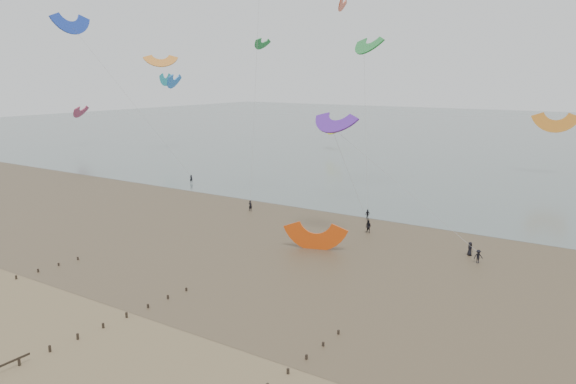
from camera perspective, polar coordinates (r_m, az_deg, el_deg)
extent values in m
plane|color=brown|center=(56.11, -22.05, -12.26)|extent=(500.00, 500.00, 0.00)
plane|color=#475654|center=(233.08, 22.91, 5.47)|extent=(500.00, 500.00, 0.00)
plane|color=#473A28|center=(79.56, -0.85, -4.28)|extent=(500.00, 500.00, 0.00)
ellipsoid|color=slate|center=(82.14, -16.57, -4.27)|extent=(23.60, 14.36, 0.01)
ellipsoid|color=slate|center=(76.29, 7.92, -5.11)|extent=(33.64, 18.32, 0.01)
ellipsoid|color=slate|center=(109.79, -16.78, -0.28)|extent=(26.95, 14.22, 0.01)
cube|color=black|center=(69.25, -25.89, -7.81)|extent=(0.16, 0.16, 0.54)
cube|color=black|center=(70.51, -24.05, -7.31)|extent=(0.16, 0.16, 0.51)
cube|color=black|center=(71.85, -22.28, -6.83)|extent=(0.16, 0.16, 0.48)
cube|color=black|center=(73.25, -20.57, -6.35)|extent=(0.16, 0.16, 0.45)
cube|color=black|center=(49.88, -25.64, -15.34)|extent=(0.16, 0.16, 0.65)
cube|color=black|center=(51.07, -23.04, -14.46)|extent=(0.16, 0.16, 0.62)
cube|color=black|center=(52.38, -20.58, -13.61)|extent=(0.16, 0.16, 0.59)
cube|color=black|center=(53.78, -18.27, -12.77)|extent=(0.16, 0.16, 0.57)
cube|color=black|center=(55.27, -16.09, -11.96)|extent=(0.16, 0.16, 0.54)
cube|color=black|center=(56.84, -14.03, -11.18)|extent=(0.16, 0.16, 0.51)
cube|color=black|center=(58.49, -12.10, -10.43)|extent=(0.16, 0.16, 0.48)
cube|color=black|center=(60.21, -10.29, -9.71)|extent=(0.16, 0.16, 0.45)
cube|color=black|center=(44.29, 0.00, -17.75)|extent=(0.16, 0.16, 0.54)
cube|color=black|center=(46.23, 1.88, -16.41)|extent=(0.16, 0.16, 0.51)
cube|color=black|center=(48.25, 3.59, -15.17)|extent=(0.16, 0.16, 0.48)
cube|color=black|center=(50.32, 5.14, -14.03)|extent=(0.16, 0.16, 0.45)
imported|color=black|center=(92.80, -3.85, -1.39)|extent=(0.69, 0.48, 1.80)
imported|color=black|center=(80.67, 8.16, -3.49)|extent=(1.00, 0.83, 1.87)
imported|color=black|center=(88.15, 8.08, -2.27)|extent=(0.75, 1.01, 1.59)
imported|color=black|center=(71.05, 18.77, -6.22)|extent=(1.23, 1.17, 1.67)
imported|color=black|center=(118.77, -9.81, 1.35)|extent=(0.73, 0.67, 1.67)
imported|color=black|center=(73.64, 17.99, -5.51)|extent=(1.00, 0.99, 1.74)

